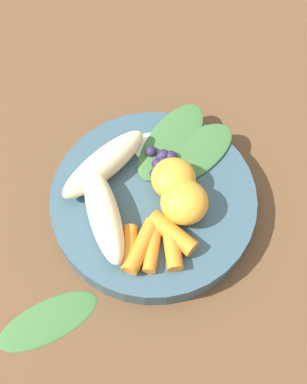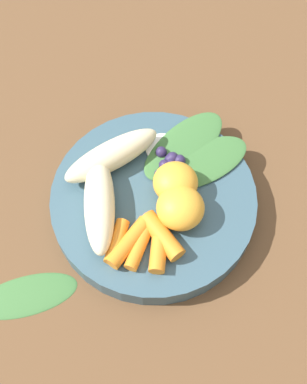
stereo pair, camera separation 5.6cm
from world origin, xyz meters
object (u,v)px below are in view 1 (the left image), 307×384
at_px(bowl, 154,202).
at_px(banana_peeled_left, 105,217).
at_px(orange_segment_near, 174,179).
at_px(kale_leaf_stray, 48,320).
at_px(banana_peeled_right, 104,164).

height_order(bowl, banana_peeled_left, banana_peeled_left).
bearing_deg(orange_segment_near, banana_peeled_left, -178.48).
bearing_deg(bowl, kale_leaf_stray, -159.15).
distance_m(banana_peeled_left, orange_segment_near, 0.09).
bearing_deg(bowl, orange_segment_near, -3.06).
height_order(banana_peeled_right, orange_segment_near, orange_segment_near).
relative_size(bowl, kale_leaf_stray, 2.10).
bearing_deg(banana_peeled_left, bowl, 106.37).
relative_size(orange_segment_near, kale_leaf_stray, 0.45).
bearing_deg(banana_peeled_left, banana_peeled_right, 167.38).
distance_m(banana_peeled_right, orange_segment_near, 0.08).
bearing_deg(orange_segment_near, kale_leaf_stray, -162.13).
distance_m(banana_peeled_right, kale_leaf_stray, 0.18).
relative_size(banana_peeled_right, orange_segment_near, 2.39).
xyz_separation_m(banana_peeled_left, orange_segment_near, (0.09, 0.00, 0.00)).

